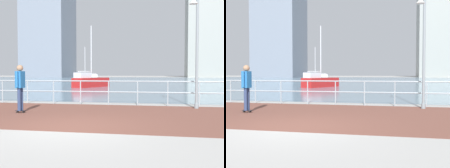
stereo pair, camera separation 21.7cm
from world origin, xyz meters
TOP-DOWN VIEW (x-y plane):
  - ground at (0.00, 40.00)m, footprint 220.00×220.00m
  - brick_paving at (0.00, 2.52)m, footprint 28.00×6.15m
  - harbor_water at (0.00, 50.60)m, footprint 180.00×88.00m
  - waterfront_railing at (0.00, 5.60)m, footprint 25.25×0.06m
  - lamppost at (3.94, 4.85)m, footprint 0.50×0.77m
  - skateboarder at (-2.84, 2.42)m, footprint 0.40×0.55m
  - sailboat_teal at (-5.20, 21.72)m, footprint 3.34×4.96m
  - sailboat_blue at (-9.24, 34.29)m, footprint 4.20×2.58m
  - tower_glass at (-39.23, 89.58)m, footprint 16.12×16.66m
  - tower_slate at (19.14, 102.49)m, footprint 14.60×14.40m

SIDE VIEW (x-z plane):
  - ground at x=0.00m, z-range 0.00..0.00m
  - harbor_water at x=0.00m, z-range 0.00..0.00m
  - brick_paving at x=0.00m, z-range 0.00..0.01m
  - sailboat_blue at x=-9.24m, z-range -2.28..3.36m
  - sailboat_teal at x=-5.20m, z-range -2.72..4.00m
  - waterfront_railing at x=0.00m, z-range 0.22..1.39m
  - skateboarder at x=-2.84m, z-range 0.20..2.04m
  - lamppost at x=3.94m, z-range 0.28..5.57m
  - tower_slate at x=19.14m, z-range -0.83..34.26m
  - tower_glass at x=-39.23m, z-range -0.83..41.07m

